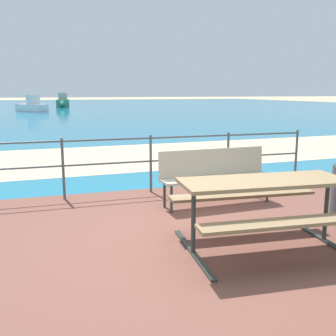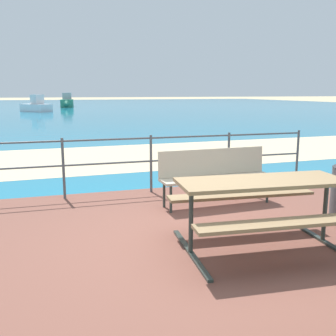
% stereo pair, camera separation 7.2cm
% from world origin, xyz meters
% --- Properties ---
extents(ground_plane, '(240.00, 240.00, 0.00)m').
position_xyz_m(ground_plane, '(0.00, 0.00, 0.00)').
color(ground_plane, tan).
extents(patio_paving, '(6.40, 5.20, 0.06)m').
position_xyz_m(patio_paving, '(0.00, 0.00, 0.03)').
color(patio_paving, brown).
rests_on(patio_paving, ground).
extents(sea_water, '(90.00, 90.00, 0.01)m').
position_xyz_m(sea_water, '(0.00, 40.00, 0.01)').
color(sea_water, teal).
rests_on(sea_water, ground).
extents(beach_strip, '(54.13, 6.58, 0.01)m').
position_xyz_m(beach_strip, '(0.00, 6.57, 0.01)').
color(beach_strip, beige).
rests_on(beach_strip, ground).
extents(picnic_table, '(1.95, 1.48, 0.79)m').
position_xyz_m(picnic_table, '(0.54, -0.44, 0.66)').
color(picnic_table, '#8C704C').
rests_on(picnic_table, patio_paving).
extents(park_bench, '(1.81, 0.49, 0.86)m').
position_xyz_m(park_bench, '(0.77, 1.36, 0.58)').
color(park_bench, '#BCAD93').
rests_on(park_bench, patio_paving).
extents(railing_fence, '(5.94, 0.04, 1.00)m').
position_xyz_m(railing_fence, '(0.00, 2.35, 0.70)').
color(railing_fence, '#4C5156').
rests_on(railing_fence, patio_paving).
extents(boat_mid, '(2.90, 3.28, 1.51)m').
position_xyz_m(boat_mid, '(-2.70, 33.29, 0.48)').
color(boat_mid, silver).
rests_on(boat_mid, sea_water).
extents(boat_far, '(1.66, 4.31, 1.63)m').
position_xyz_m(boat_far, '(0.52, 43.42, 0.57)').
color(boat_far, '#338466').
rests_on(boat_far, sea_water).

